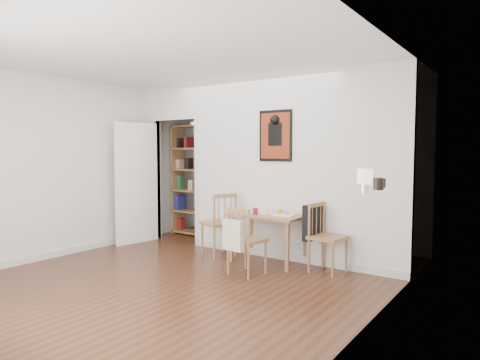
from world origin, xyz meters
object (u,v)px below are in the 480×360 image
Objects in this scene: fireplace at (375,246)px; notebook at (283,215)px; chair_right at (326,237)px; bookshelf at (194,180)px; red_glass at (255,211)px; mantel_lamp at (365,178)px; dining_table at (268,220)px; ceramic_jar_a at (378,184)px; orange_fruit at (279,211)px; ceramic_jar_b at (382,183)px; chair_front at (246,240)px; chair_left at (219,224)px.

notebook is at bearing 150.40° from fireplace.
chair_right is 0.44× the size of bookshelf.
red_glass is 2.20m from mantel_lamp.
notebook is (0.24, -0.00, 0.09)m from dining_table.
ceramic_jar_a is (0.02, 0.34, -0.08)m from mantel_lamp.
red_glass is at bearing -139.80° from orange_fruit.
ceramic_jar_b is at bearing -13.04° from red_glass.
notebook is at bearing -21.11° from bookshelf.
notebook is at bearing -0.64° from dining_table.
chair_right is 4.03× the size of mantel_lamp.
mantel_lamp is at bearing -37.84° from orange_fruit.
mantel_lamp reaches higher than chair_front.
ceramic_jar_b reaches higher than dining_table.
red_glass is at bearing -162.27° from notebook.
fireplace is 10.36× the size of ceramic_jar_a.
ceramic_jar_a is at bearing -80.35° from ceramic_jar_b.
ceramic_jar_a is (2.55, -0.74, 0.76)m from chair_left.
chair_front reaches higher than orange_fruit.
fireplace is 12.74× the size of ceramic_jar_b.
ceramic_jar_a is 0.27m from ceramic_jar_b.
dining_table is at bearing 42.18° from red_glass.
chair_left is at bearing -175.43° from dining_table.
mantel_lamp is at bearing -91.91° from fireplace.
bookshelf is at bearing 159.16° from ceramic_jar_b.
bookshelf reaches higher than notebook.
mantel_lamp is (0.86, -1.15, 0.84)m from chair_right.
chair_front is (-0.78, -0.66, -0.02)m from chair_right.
bookshelf is 2.57m from notebook.
chair_right is at bearing 0.17° from dining_table.
chair_left is (-0.81, -0.06, -0.12)m from dining_table.
dining_table is 1.06× the size of chair_left.
red_glass is 2.06m from ceramic_jar_a.
orange_fruit is (-0.73, 0.09, 0.25)m from chair_right.
fireplace is at bearing -44.29° from chair_right.
red_glass is at bearing 150.98° from mantel_lamp.
mantel_lamp reaches higher than dining_table.
fireplace is 1.87m from orange_fruit.
orange_fruit reaches higher than notebook.
orange_fruit is (0.25, 0.21, -0.01)m from red_glass.
ceramic_jar_a is at bearing -29.08° from orange_fruit.
chair_left is at bearing 163.78° from ceramic_jar_a.
mantel_lamp is (1.85, -1.03, 0.58)m from red_glass.
ceramic_jar_b is (1.61, 0.11, 0.78)m from chair_front.
chair_front reaches higher than notebook.
notebook is 2.95× the size of ceramic_jar_b.
chair_right reaches higher than dining_table.
mantel_lamp is (1.64, -0.49, 0.86)m from chair_front.
dining_table is 0.49× the size of bookshelf.
orange_fruit is 2.11m from mantel_lamp.
chair_right is (1.67, 0.07, -0.01)m from chair_left.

